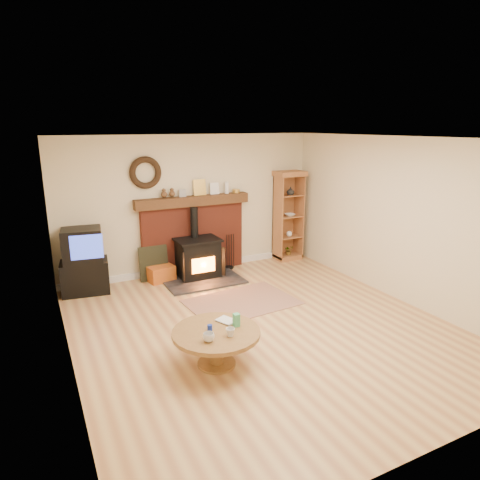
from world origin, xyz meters
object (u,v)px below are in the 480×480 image
tv_unit (84,262)px  wood_stove (199,259)px  coffee_table (216,337)px  curio_cabinet (288,216)px

tv_unit → wood_stove: bearing=-5.6°
coffee_table → curio_cabinet: bearing=46.5°
curio_cabinet → coffee_table: curio_cabinet is taller
tv_unit → coffee_table: (1.07, -3.09, -0.18)m
coffee_table → wood_stove: bearing=72.7°
wood_stove → coffee_table: wood_stove is taller
tv_unit → curio_cabinet: curio_cabinet is taller
wood_stove → curio_cabinet: size_ratio=0.75×
wood_stove → coffee_table: size_ratio=1.35×
curio_cabinet → tv_unit: bearing=-178.8°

